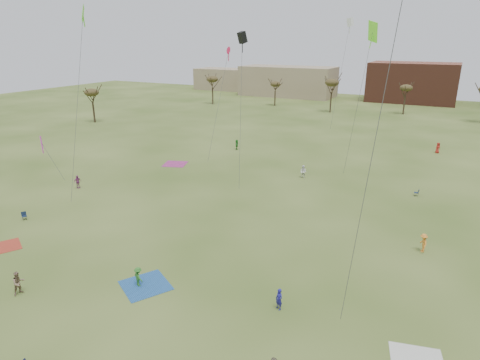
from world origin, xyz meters
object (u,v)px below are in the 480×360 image
at_px(flyer_near_center, 138,277).
at_px(flyer_near_right, 279,299).
at_px(camp_chair_left, 24,217).
at_px(camp_chair_right, 416,194).

height_order(flyer_near_center, flyer_near_right, flyer_near_right).
distance_m(flyer_near_right, camp_chair_left, 30.94).
xyz_separation_m(flyer_near_right, camp_chair_right, (6.60, 29.51, -0.57)).
distance_m(flyer_near_right, camp_chair_right, 30.25).
height_order(flyer_near_center, camp_chair_right, flyer_near_center).
distance_m(flyer_near_center, camp_chair_right, 36.52).
bearing_deg(flyer_near_right, camp_chair_left, -156.59).
relative_size(flyer_near_right, camp_chair_left, 1.92).
distance_m(camp_chair_left, camp_chair_right, 46.65).
relative_size(flyer_near_center, camp_chair_left, 1.88).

